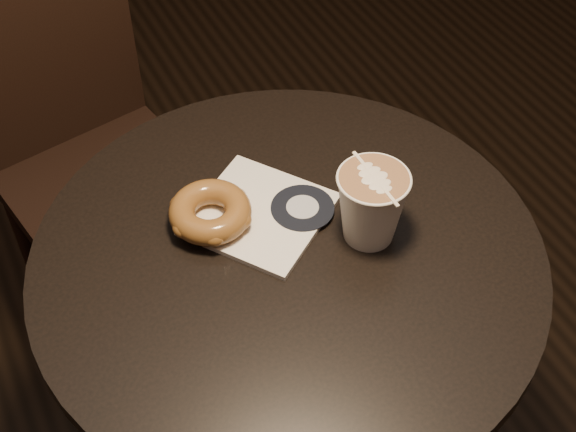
{
  "coord_description": "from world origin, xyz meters",
  "views": [
    {
      "loc": [
        -0.31,
        -0.62,
        1.58
      ],
      "look_at": [
        0.01,
        0.03,
        0.79
      ],
      "focal_mm": 50.0,
      "sensor_mm": 36.0,
      "label": 1
    }
  ],
  "objects_px": {
    "chair": "(76,124)",
    "doughnut": "(210,212)",
    "cafe_table": "(288,336)",
    "pastry_bag": "(259,214)",
    "latte_cup": "(371,207)"
  },
  "relations": [
    {
      "from": "pastry_bag",
      "to": "doughnut",
      "type": "bearing_deg",
      "value": 132.35
    },
    {
      "from": "chair",
      "to": "pastry_bag",
      "type": "distance_m",
      "value": 0.64
    },
    {
      "from": "cafe_table",
      "to": "chair",
      "type": "bearing_deg",
      "value": 102.38
    },
    {
      "from": "chair",
      "to": "pastry_bag",
      "type": "xyz_separation_m",
      "value": [
        0.14,
        -0.58,
        0.23
      ]
    },
    {
      "from": "chair",
      "to": "pastry_bag",
      "type": "relative_size",
      "value": 5.42
    },
    {
      "from": "cafe_table",
      "to": "doughnut",
      "type": "height_order",
      "value": "doughnut"
    },
    {
      "from": "cafe_table",
      "to": "pastry_bag",
      "type": "relative_size",
      "value": 4.33
    },
    {
      "from": "chair",
      "to": "doughnut",
      "type": "height_order",
      "value": "chair"
    },
    {
      "from": "latte_cup",
      "to": "doughnut",
      "type": "bearing_deg",
      "value": 148.96
    },
    {
      "from": "pastry_bag",
      "to": "latte_cup",
      "type": "distance_m",
      "value": 0.16
    },
    {
      "from": "latte_cup",
      "to": "pastry_bag",
      "type": "bearing_deg",
      "value": 140.71
    },
    {
      "from": "chair",
      "to": "doughnut",
      "type": "xyz_separation_m",
      "value": [
        0.07,
        -0.57,
        0.25
      ]
    },
    {
      "from": "cafe_table",
      "to": "pastry_bag",
      "type": "distance_m",
      "value": 0.22
    },
    {
      "from": "chair",
      "to": "cafe_table",
      "type": "bearing_deg",
      "value": -88.5
    },
    {
      "from": "doughnut",
      "to": "cafe_table",
      "type": "bearing_deg",
      "value": -51.36
    }
  ]
}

